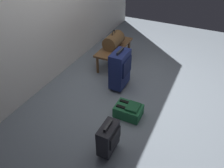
{
  "coord_description": "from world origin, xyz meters",
  "views": [
    {
      "loc": [
        -2.85,
        -0.87,
        2.32
      ],
      "look_at": [
        -0.27,
        0.38,
        0.25
      ],
      "focal_mm": 36.42,
      "sensor_mm": 36.0,
      "label": 1
    }
  ],
  "objects": [
    {
      "name": "duffel_bag_brown",
      "position": [
        0.67,
        0.8,
        0.51
      ],
      "size": [
        0.44,
        0.26,
        0.34
      ],
      "color": "brown",
      "rests_on": "bench"
    },
    {
      "name": "suitcase_upright_navy",
      "position": [
        0.03,
        0.38,
        0.36
      ],
      "size": [
        0.4,
        0.25,
        0.7
      ],
      "color": "navy",
      "rests_on": "ground"
    },
    {
      "name": "bench",
      "position": [
        0.7,
        0.8,
        0.32
      ],
      "size": [
        1.0,
        0.36,
        0.37
      ],
      "color": "brown",
      "rests_on": "ground"
    },
    {
      "name": "suitcase_small_charcoal",
      "position": [
        -1.25,
        -0.05,
        0.24
      ],
      "size": [
        0.32,
        0.18,
        0.46
      ],
      "color": "black",
      "rests_on": "ground"
    },
    {
      "name": "cell_phone",
      "position": [
        1.02,
        0.85,
        0.38
      ],
      "size": [
        0.07,
        0.14,
        0.01
      ],
      "color": "black",
      "rests_on": "bench"
    },
    {
      "name": "backpack_green",
      "position": [
        -0.55,
        -0.03,
        0.09
      ],
      "size": [
        0.28,
        0.38,
        0.21
      ],
      "color": "#1E6038",
      "rests_on": "ground"
    },
    {
      "name": "ground_plane",
      "position": [
        0.0,
        0.0,
        0.0
      ],
      "size": [
        6.6,
        6.6,
        0.0
      ],
      "primitive_type": "plane",
      "color": "slate"
    }
  ]
}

